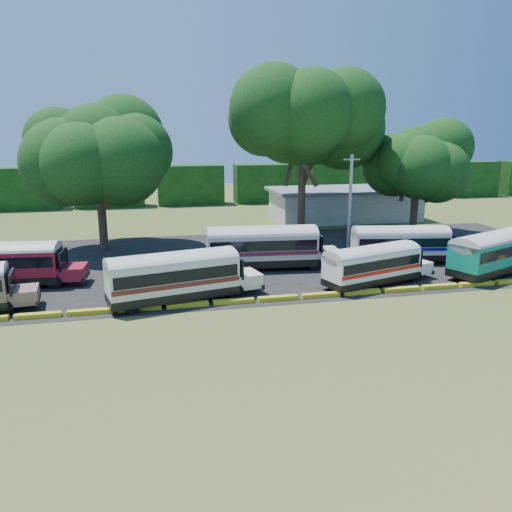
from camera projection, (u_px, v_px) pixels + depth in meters
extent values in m
plane|color=#36541C|center=(259.00, 307.00, 32.01)|extent=(160.00, 160.00, 0.00)
cube|color=black|center=(240.00, 260.00, 43.58)|extent=(64.00, 24.00, 0.02)
cube|color=gold|center=(38.00, 316.00, 30.10)|extent=(2.70, 0.45, 0.30)
cube|color=gold|center=(90.00, 312.00, 30.73)|extent=(2.70, 0.45, 0.30)
cube|color=gold|center=(140.00, 308.00, 31.35)|extent=(2.70, 0.45, 0.30)
cube|color=gold|center=(188.00, 305.00, 31.98)|extent=(2.70, 0.45, 0.30)
cube|color=gold|center=(234.00, 301.00, 32.60)|extent=(2.70, 0.45, 0.30)
cube|color=gold|center=(278.00, 298.00, 33.23)|extent=(2.70, 0.45, 0.30)
cube|color=gold|center=(321.00, 295.00, 33.86)|extent=(2.70, 0.45, 0.30)
cube|color=gold|center=(362.00, 292.00, 34.48)|extent=(2.70, 0.45, 0.30)
cube|color=gold|center=(401.00, 289.00, 35.11)|extent=(2.70, 0.45, 0.30)
cube|color=gold|center=(440.00, 287.00, 35.73)|extent=(2.70, 0.45, 0.30)
cube|color=gold|center=(477.00, 284.00, 36.36)|extent=(2.70, 0.45, 0.30)
cube|color=gold|center=(512.00, 281.00, 36.98)|extent=(2.70, 0.45, 0.30)
cube|color=beige|center=(345.00, 205.00, 63.76)|extent=(18.00, 8.00, 3.60)
cube|color=slate|center=(345.00, 190.00, 63.27)|extent=(19.00, 9.00, 0.40)
cube|color=#0E3310|center=(23.00, 189.00, 71.77)|extent=(10.00, 4.00, 6.00)
cube|color=#0E3310|center=(110.00, 187.00, 74.27)|extent=(10.00, 4.00, 6.00)
cube|color=#0E3310|center=(190.00, 185.00, 76.77)|extent=(10.00, 4.00, 6.00)
cube|color=#0E3310|center=(266.00, 183.00, 79.27)|extent=(10.00, 4.00, 6.00)
cube|color=#0E3310|center=(337.00, 182.00, 81.78)|extent=(10.00, 4.00, 6.00)
cube|color=#0E3310|center=(404.00, 180.00, 84.28)|extent=(10.00, 4.00, 6.00)
cube|color=#0E3310|center=(467.00, 179.00, 86.78)|extent=(10.00, 4.00, 6.00)
cylinder|color=black|center=(5.00, 308.00, 30.44)|extent=(0.97, 0.37, 0.94)
cylinder|color=black|center=(9.00, 298.00, 32.29)|extent=(0.97, 0.37, 0.94)
cube|color=#836151|center=(24.00, 295.00, 31.60)|extent=(1.93, 2.26, 0.90)
cube|color=black|center=(12.00, 282.00, 31.19)|extent=(0.39, 2.17, 1.29)
cube|color=black|center=(38.00, 299.00, 31.94)|extent=(0.44, 2.31, 0.28)
cylinder|color=black|center=(55.00, 282.00, 35.56)|extent=(1.01, 0.36, 0.99)
cylinder|color=black|center=(62.00, 274.00, 37.61)|extent=(1.01, 0.36, 0.99)
cube|color=black|center=(3.00, 278.00, 36.06)|extent=(8.32, 3.17, 0.55)
cube|color=maroon|center=(1.00, 262.00, 35.78)|extent=(8.32, 3.17, 1.82)
cube|color=black|center=(0.00, 260.00, 35.72)|extent=(8.01, 3.20, 0.76)
cube|color=maroon|center=(73.00, 272.00, 36.61)|extent=(1.97, 2.33, 0.94)
cube|color=black|center=(63.00, 259.00, 36.30)|extent=(0.34, 2.29, 1.36)
cube|color=black|center=(86.00, 277.00, 36.82)|extent=(0.39, 2.44, 0.30)
cylinder|color=black|center=(236.00, 292.00, 33.46)|extent=(1.06, 0.50, 1.02)
cylinder|color=black|center=(224.00, 283.00, 35.38)|extent=(1.06, 0.50, 1.02)
cylinder|color=black|center=(132.00, 307.00, 30.59)|extent=(1.06, 0.50, 1.02)
cylinder|color=black|center=(125.00, 296.00, 32.51)|extent=(1.06, 0.50, 1.02)
cube|color=black|center=(174.00, 293.00, 32.74)|extent=(8.74, 4.34, 0.56)
cube|color=#F1E9CE|center=(173.00, 275.00, 32.44)|extent=(8.74, 4.34, 1.87)
cube|color=black|center=(173.00, 272.00, 32.39)|extent=(8.42, 4.33, 0.79)
cube|color=maroon|center=(173.00, 281.00, 32.53)|extent=(8.66, 4.36, 0.31)
ellipsoid|color=beige|center=(172.00, 261.00, 32.22)|extent=(8.74, 4.34, 1.15)
cube|color=#F1E9CE|center=(245.00, 279.00, 34.77)|extent=(2.29, 2.60, 0.97)
cube|color=black|center=(236.00, 266.00, 34.26)|extent=(0.67, 2.33, 1.40)
cube|color=black|center=(256.00, 283.00, 35.23)|extent=(0.73, 2.48, 0.31)
cube|color=black|center=(109.00, 303.00, 31.05)|extent=(0.73, 2.48, 0.31)
cylinder|color=black|center=(315.00, 264.00, 40.24)|extent=(1.10, 0.39, 1.08)
cylinder|color=black|center=(309.00, 257.00, 42.46)|extent=(1.10, 0.39, 1.08)
cylinder|color=black|center=(225.00, 267.00, 39.32)|extent=(1.10, 0.39, 1.08)
cylinder|color=black|center=(223.00, 260.00, 41.54)|extent=(1.10, 0.39, 1.08)
cube|color=black|center=(262.00, 261.00, 40.78)|extent=(9.04, 3.45, 0.59)
cube|color=beige|center=(262.00, 245.00, 40.47)|extent=(9.04, 3.45, 1.97)
cube|color=black|center=(262.00, 243.00, 40.41)|extent=(8.69, 3.48, 0.83)
cube|color=maroon|center=(262.00, 250.00, 40.57)|extent=(8.96, 3.49, 0.32)
ellipsoid|color=beige|center=(262.00, 233.00, 40.23)|extent=(9.04, 3.45, 1.21)
cube|color=beige|center=(326.00, 255.00, 41.38)|extent=(2.14, 2.53, 1.02)
cube|color=black|center=(318.00, 243.00, 41.04)|extent=(0.38, 2.48, 1.48)
cube|color=black|center=(337.00, 259.00, 41.60)|extent=(0.42, 2.65, 0.32)
cube|color=black|center=(208.00, 264.00, 40.26)|extent=(0.42, 2.65, 0.32)
cylinder|color=black|center=(416.00, 276.00, 37.25)|extent=(0.94, 0.51, 0.91)
cylinder|color=black|center=(397.00, 270.00, 38.88)|extent=(0.94, 0.51, 0.91)
cylinder|color=black|center=(352.00, 289.00, 34.29)|extent=(0.94, 0.51, 0.91)
cylinder|color=black|center=(334.00, 282.00, 35.92)|extent=(0.94, 0.51, 0.91)
cube|color=black|center=(371.00, 278.00, 36.34)|extent=(7.76, 4.37, 0.50)
cube|color=white|center=(372.00, 264.00, 36.08)|extent=(7.76, 4.37, 1.66)
cube|color=black|center=(372.00, 261.00, 36.03)|extent=(7.50, 4.33, 0.70)
cube|color=#B11D11|center=(372.00, 268.00, 36.16)|extent=(7.70, 4.38, 0.27)
ellipsoid|color=beige|center=(373.00, 253.00, 35.88)|extent=(7.76, 4.37, 1.02)
cube|color=white|center=(416.00, 266.00, 38.45)|extent=(2.15, 2.39, 0.86)
cube|color=black|center=(411.00, 256.00, 37.96)|extent=(0.75, 2.03, 1.24)
cube|color=black|center=(422.00, 269.00, 38.90)|extent=(0.82, 2.17, 0.27)
cube|color=black|center=(331.00, 287.00, 34.59)|extent=(0.82, 2.17, 0.27)
cylinder|color=black|center=(447.00, 260.00, 42.00)|extent=(1.00, 0.43, 0.97)
cylinder|color=black|center=(437.00, 254.00, 44.00)|extent=(1.00, 0.43, 0.97)
cylinder|color=black|center=(370.00, 260.00, 41.69)|extent=(1.00, 0.43, 0.97)
cylinder|color=black|center=(363.00, 255.00, 43.69)|extent=(1.00, 0.43, 0.97)
cube|color=black|center=(399.00, 255.00, 42.79)|extent=(8.22, 3.71, 0.53)
cube|color=silver|center=(400.00, 242.00, 42.51)|extent=(8.22, 3.71, 1.77)
cube|color=black|center=(400.00, 240.00, 42.46)|extent=(7.92, 3.71, 0.74)
cube|color=navy|center=(400.00, 246.00, 42.60)|extent=(8.15, 3.73, 0.29)
ellipsoid|color=beige|center=(401.00, 232.00, 42.30)|extent=(8.22, 3.71, 1.09)
cube|color=silver|center=(454.00, 252.00, 42.95)|extent=(2.07, 2.39, 0.92)
cube|color=black|center=(448.00, 241.00, 42.69)|extent=(0.51, 2.22, 1.33)
cube|color=black|center=(463.00, 256.00, 43.08)|extent=(0.57, 2.37, 0.29)
cube|color=black|center=(354.00, 257.00, 42.63)|extent=(0.57, 2.37, 0.29)
cylinder|color=black|center=(506.00, 258.00, 42.23)|extent=(1.07, 0.67, 1.04)
cylinder|color=black|center=(484.00, 278.00, 36.50)|extent=(1.07, 0.67, 1.04)
cylinder|color=black|center=(457.00, 271.00, 38.27)|extent=(1.07, 0.67, 1.04)
cube|color=black|center=(492.00, 267.00, 39.04)|extent=(8.88, 5.71, 0.57)
cube|color=#0A8066|center=(494.00, 251.00, 38.74)|extent=(8.88, 5.71, 1.91)
cube|color=black|center=(495.00, 248.00, 38.68)|extent=(8.59, 5.63, 0.80)
ellipsoid|color=beige|center=(496.00, 239.00, 38.51)|extent=(8.88, 5.71, 1.17)
cube|color=black|center=(461.00, 277.00, 36.70)|extent=(1.16, 2.42, 0.31)
cylinder|color=#312818|center=(102.00, 215.00, 47.16)|extent=(0.80, 0.80, 6.57)
cylinder|color=#312818|center=(114.00, 184.00, 47.15)|extent=(1.25, 2.44, 3.78)
cylinder|color=#312818|center=(90.00, 185.00, 47.06)|extent=(1.90, 2.15, 3.78)
cylinder|color=#312818|center=(96.00, 187.00, 45.22)|extent=(2.47, 0.86, 3.78)
ellipsoid|color=#0E3310|center=(97.00, 146.00, 45.62)|extent=(10.39, 10.39, 7.62)
cylinder|color=#312818|center=(302.00, 198.00, 52.66)|extent=(0.80, 0.80, 8.39)
cylinder|color=#312818|center=(312.00, 163.00, 52.47)|extent=(1.44, 2.97, 4.76)
cylinder|color=#312818|center=(291.00, 163.00, 52.38)|extent=(2.27, 2.58, 4.76)
cylinder|color=#312818|center=(304.00, 164.00, 50.54)|extent=(3.03, 0.95, 4.76)
ellipsoid|color=#0E3310|center=(303.00, 119.00, 50.73)|extent=(12.83, 12.83, 9.41)
cylinder|color=#312818|center=(414.00, 208.00, 54.50)|extent=(0.80, 0.80, 5.60)
cylinder|color=#312818|center=(424.00, 186.00, 54.60)|extent=(1.14, 2.15, 3.25)
cylinder|color=#312818|center=(404.00, 186.00, 54.51)|extent=(1.71, 1.92, 3.25)
cylinder|color=#312818|center=(420.00, 188.00, 52.66)|extent=(2.17, 0.80, 3.25)
ellipsoid|color=#0E3310|center=(418.00, 157.00, 53.17)|extent=(9.12, 9.12, 6.69)
cylinder|color=gray|center=(350.00, 204.00, 46.22)|extent=(0.30, 0.30, 8.95)
cube|color=gray|center=(352.00, 159.00, 45.25)|extent=(1.60, 0.12, 0.12)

